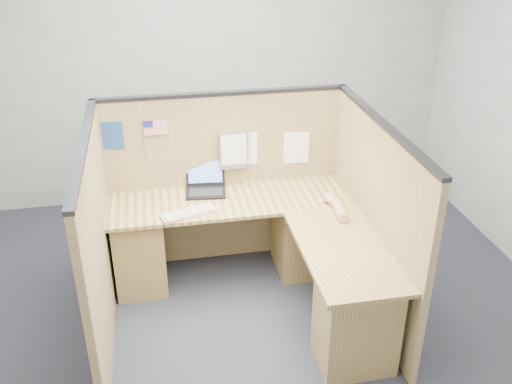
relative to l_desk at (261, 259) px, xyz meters
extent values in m
plane|color=#21242F|center=(-0.18, -0.29, -0.39)|extent=(5.00, 5.00, 0.00)
plane|color=gray|center=(-0.18, 1.96, 1.01)|extent=(5.00, 0.00, 5.00)
cube|color=brown|center=(-0.18, 0.71, 0.36)|extent=(2.05, 0.05, 1.50)
cube|color=#232328|center=(-0.18, 0.71, 1.12)|extent=(2.05, 0.06, 0.03)
cube|color=brown|center=(-1.18, -0.19, 0.36)|extent=(0.05, 1.80, 1.50)
cube|color=#232328|center=(-1.18, -0.19, 1.12)|extent=(0.06, 1.80, 0.03)
cube|color=brown|center=(0.82, -0.19, 0.36)|extent=(0.05, 1.80, 1.50)
cube|color=#232328|center=(0.82, -0.19, 1.12)|extent=(0.06, 1.80, 0.03)
cube|color=brown|center=(-0.18, 0.39, 0.32)|extent=(1.95, 0.60, 0.03)
cube|color=brown|center=(0.49, -0.49, 0.32)|extent=(0.60, 1.15, 0.03)
cube|color=brown|center=(-0.93, 0.39, -0.04)|extent=(0.40, 0.50, 0.70)
cube|color=brown|center=(0.42, 0.39, -0.04)|extent=(0.40, 0.50, 0.70)
cube|color=brown|center=(0.49, -0.81, -0.04)|extent=(0.50, 0.40, 0.70)
cube|color=black|center=(-0.36, 0.53, 0.35)|extent=(0.34, 0.27, 0.02)
cube|color=black|center=(-0.36, 0.68, 0.46)|extent=(0.33, 0.10, 0.22)
cube|color=#4667A6|center=(-0.36, 0.67, 0.46)|extent=(0.29, 0.08, 0.18)
cube|color=tan|center=(-0.53, 0.21, 0.35)|extent=(0.45, 0.27, 0.02)
cube|color=silver|center=(-0.53, 0.21, 0.36)|extent=(0.41, 0.23, 0.01)
ellipsoid|color=silver|center=(0.59, 0.19, 0.36)|extent=(0.13, 0.09, 0.05)
ellipsoid|color=tan|center=(0.59, 0.19, 0.39)|extent=(0.09, 0.12, 0.05)
cylinder|color=tan|center=(0.60, 0.13, 0.37)|extent=(0.07, 0.05, 0.07)
cylinder|color=tan|center=(0.61, -0.02, 0.37)|extent=(0.10, 0.28, 0.08)
cube|color=navy|center=(-1.06, 0.68, 0.84)|extent=(0.17, 0.02, 0.23)
cylinder|color=olive|center=(-0.82, 0.67, 0.78)|extent=(0.01, 0.01, 0.33)
cube|color=red|center=(-0.72, 0.67, 0.89)|extent=(0.19, 0.00, 0.12)
cube|color=navy|center=(-0.78, 0.67, 0.92)|extent=(0.08, 0.00, 0.06)
cube|color=slate|center=(-0.11, 0.66, 0.64)|extent=(0.24, 0.05, 0.31)
cube|color=white|center=(-0.11, 0.63, 0.66)|extent=(0.21, 0.01, 0.26)
cube|color=white|center=(-0.02, 0.68, 0.64)|extent=(0.23, 0.01, 0.29)
cube|color=white|center=(0.44, 0.68, 0.62)|extent=(0.22, 0.02, 0.28)
camera|label=1|loc=(-0.74, -3.64, 2.49)|focal=40.00mm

